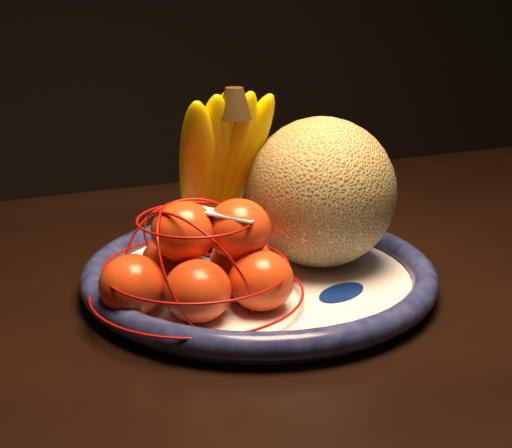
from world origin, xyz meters
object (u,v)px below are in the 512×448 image
object	(u,v)px
dining_table	(379,327)
fruit_bowl	(259,275)
cantaloupe	(321,192)
banana_bunch	(216,167)
mandarin_bag	(203,264)

from	to	relation	value
dining_table	fruit_bowl	size ratio (longest dim) A/B	4.09
cantaloupe	banana_bunch	world-z (taller)	banana_bunch
dining_table	cantaloupe	size ratio (longest dim) A/B	9.43
fruit_bowl	mandarin_bag	bearing A→B (deg)	-147.28
fruit_bowl	cantaloupe	distance (m)	0.11
fruit_bowl	cantaloupe	xyz separation A→B (m)	(0.08, 0.01, 0.08)
banana_bunch	fruit_bowl	bearing A→B (deg)	-78.28
cantaloupe	mandarin_bag	bearing A→B (deg)	-157.72
fruit_bowl	banana_bunch	size ratio (longest dim) A/B	1.76
banana_bunch	mandarin_bag	world-z (taller)	banana_bunch
dining_table	banana_bunch	world-z (taller)	banana_bunch
dining_table	banana_bunch	distance (m)	0.28
dining_table	cantaloupe	world-z (taller)	cantaloupe
dining_table	fruit_bowl	world-z (taller)	fruit_bowl
dining_table	mandarin_bag	bearing A→B (deg)	-167.97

